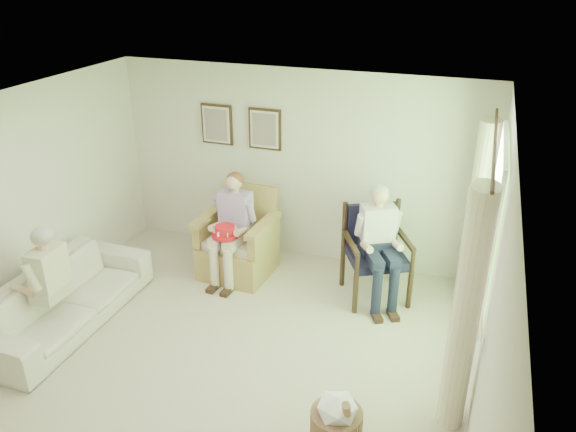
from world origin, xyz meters
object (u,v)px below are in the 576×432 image
Objects in this scene: wood_armchair at (378,249)px; person_sofa at (43,277)px; wicker_armchair at (239,247)px; red_hat at (225,232)px; person_wicker at (233,220)px; sofa at (65,298)px; hatbox at (337,421)px; person_dark at (377,237)px.

person_sofa reaches higher than wood_armchair.
wicker_armchair is 2.44m from person_sofa.
person_wicker is at bearing 85.53° from red_hat.
wicker_armchair reaches higher than sofa.
sofa is (-3.21, -1.83, -0.29)m from wood_armchair.
person_wicker is (-1.82, -0.25, 0.21)m from wood_armchair.
hatbox is at bearing 78.85° from person_sofa.
person_dark is at bearing 8.34° from red_hat.
wicker_armchair is 2.21m from sofa.
wood_armchair is at bearing 93.59° from hatbox.
person_dark reaches higher than red_hat.
sofa is 1.54× the size of person_dark.
red_hat is at bearing -91.00° from person_wicker.
wicker_armchair is 3.46× the size of red_hat.
hatbox is at bearing -114.71° from wood_armchair.
wicker_armchair is 0.79× the size of person_dark.
person_dark is (3.21, 1.64, 0.54)m from sofa.
wood_armchair is 0.80× the size of person_wicker.
person_dark is 1.12× the size of person_sofa.
wicker_armchair is 0.49m from person_wicker.
wicker_armchair is at bearing 141.27° from person_sofa.
person_wicker reaches higher than red_hat.
person_sofa is at bearing -177.93° from person_dark.
person_wicker is 0.22m from red_hat.
hatbox is at bearing -114.43° from person_dark.
wicker_armchair is 0.51× the size of sofa.
person_dark is at bearing 0.93° from wicker_armchair.
wicker_armchair is 0.81× the size of person_wicker.
person_wicker is 0.97× the size of person_dark.
wicker_armchair is 1.84m from wood_armchair.
person_wicker reaches higher than person_sofa.
person_wicker is 1.08× the size of person_sofa.
person_dark is at bearing 116.91° from person_sofa.
sofa is at bearing -135.02° from red_hat.
person_wicker is at bearing 159.60° from wood_armchair.
sofa is 6.78× the size of red_hat.
red_hat is (-1.84, -0.45, 0.13)m from wood_armchair.
person_dark is 3.73m from person_sofa.
person_wicker is 3.07m from hatbox.
person_dark is (0.00, -0.18, 0.25)m from wood_armchair.
sofa is 0.48m from person_sofa.
person_sofa is at bearing -121.80° from wicker_armchair.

